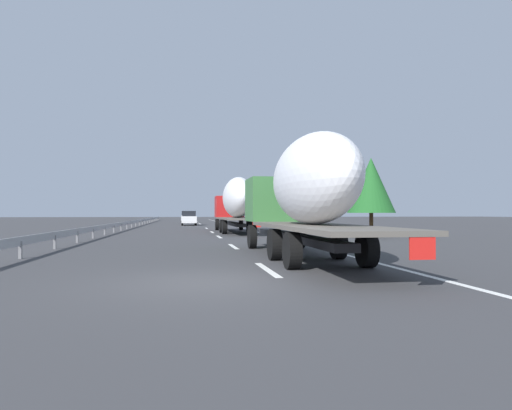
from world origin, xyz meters
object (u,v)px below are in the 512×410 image
Objects in this scene: road_sign at (247,208)px; car_white_van at (189,218)px; truck_trailing at (303,191)px; car_silver_hatch at (186,217)px; truck_lead at (236,202)px.

car_white_van is at bearing 45.48° from road_sign.
truck_trailing reaches higher than car_silver_hatch.
road_sign is (35.98, -3.10, -0.15)m from truck_trailing.
car_white_van is at bearing -179.20° from car_silver_hatch.
truck_trailing is at bearing -176.46° from car_silver_hatch.
truck_lead reaches higher than road_sign.
road_sign is (15.67, -3.10, -0.28)m from truck_lead.
truck_lead reaches higher than truck_trailing.
truck_trailing is 4.33× the size of road_sign.
truck_lead is 22.44m from car_white_van.
truck_lead is at bearing -171.12° from car_white_van.
truck_trailing reaches higher than car_white_van.
truck_lead is 39.75m from car_silver_hatch.
truck_trailing is 42.59m from car_white_van.
truck_lead is at bearing 168.81° from road_sign.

